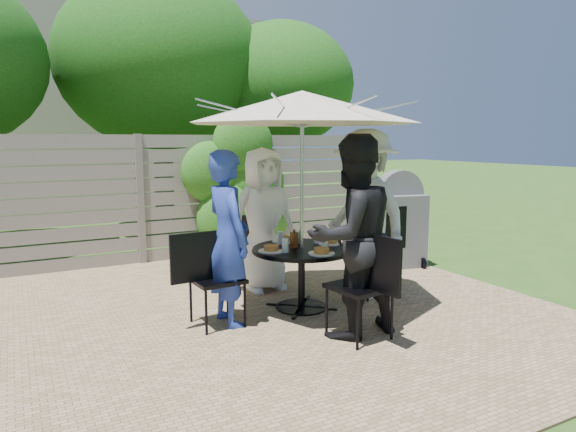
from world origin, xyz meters
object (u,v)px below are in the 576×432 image
glass_back (280,238)px  coffee_cup (298,238)px  chair_right (373,269)px  plate_front (322,252)px  glass_right (317,237)px  person_back (263,220)px  glass_left (285,245)px  person_front (352,237)px  chair_back (258,267)px  person_left (228,239)px  patio_table (301,267)px  syrup_jug (294,240)px  person_right (365,215)px  umbrella (302,108)px  plate_right (330,242)px  glass_front (324,244)px  plate_back (284,240)px  chair_left (216,298)px  plate_left (271,249)px  bbq_grill (398,223)px

glass_back → coffee_cup: (0.21, -0.03, -0.01)m
chair_right → glass_back: chair_right is taller
plate_front → glass_right: bearing=63.8°
person_back → glass_left: bearing=-105.5°
person_front → plate_front: (-0.02, 0.47, -0.22)m
chair_back → glass_right: bearing=10.5°
chair_right → person_left: bearing=2.3°
patio_table → glass_right: size_ratio=7.60×
patio_table → plate_front: 0.42m
glass_left → syrup_jug: 0.25m
person_right → plate_front: bearing=-66.6°
glass_back → plate_front: bearing=-77.4°
plate_front → glass_left: bearing=138.5°
umbrella → plate_right: bearing=3.0°
glass_left → plate_front: bearing=-41.5°
chair_right → glass_left: bearing=7.2°
glass_front → syrup_jug: syrup_jug is taller
person_left → glass_back: bearing=-70.3°
glass_back → chair_back: bearing=84.6°
plate_back → plate_right: same height
chair_left → glass_back: (0.85, 0.30, 0.45)m
umbrella → plate_right: size_ratio=9.38×
chair_left → plate_back: bearing=20.4°
chair_right → plate_front: (-0.95, -0.41, 0.39)m
chair_left → glass_right: (1.22, 0.17, 0.45)m
umbrella → glass_right: size_ratio=17.42×
chair_left → plate_front: 1.11m
person_front → person_back: bearing=-90.0°
patio_table → chair_back: chair_back is taller
plate_left → glass_front: 0.53m
chair_right → person_right: size_ratio=0.53×
patio_table → person_front: (0.04, -0.83, 0.45)m
plate_right → glass_front: bearing=-131.5°
chair_right → glass_left: size_ratio=7.17×
glass_back → glass_right: size_ratio=1.00×
plate_back → patio_table: bearing=-87.0°
coffee_cup → plate_back: bearing=128.5°
chair_left → chair_right: bearing=-0.1°
coffee_cup → bbq_grill: bbq_grill is taller
glass_back → bbq_grill: bbq_grill is taller
patio_table → plate_back: 0.42m
glass_left → plate_left: bearing=136.7°
person_back → person_right: (0.87, -0.79, 0.10)m
person_left → bbq_grill: person_left is taller
chair_right → plate_back: chair_right is taller
person_back → glass_back: size_ratio=12.01×
umbrella → chair_right: 2.03m
umbrella → chair_back: size_ratio=2.88×
person_front → glass_left: size_ratio=13.03×
plate_right → glass_front: glass_front is taller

